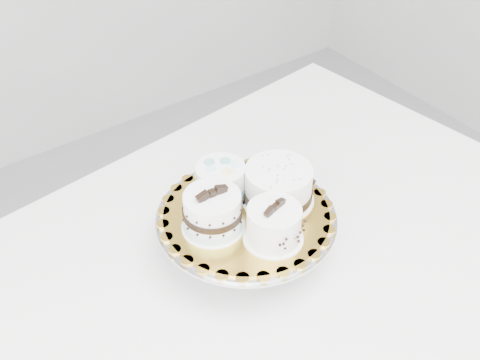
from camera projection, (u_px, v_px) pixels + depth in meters
table at (254, 286)px, 1.16m from camera, size 1.39×1.02×0.75m
cake_stand at (246, 226)px, 1.11m from camera, size 0.33×0.33×0.09m
cake_board at (246, 214)px, 1.09m from camera, size 0.38×0.38×0.00m
cake_swirl at (274, 225)px, 1.01m from camera, size 0.11×0.11×0.08m
cake_banded at (213, 213)px, 1.04m from camera, size 0.11×0.11×0.09m
cake_dots at (221, 181)px, 1.10m from camera, size 0.11×0.11×0.07m
cake_ribbon at (279, 186)px, 1.09m from camera, size 0.15×0.15×0.07m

